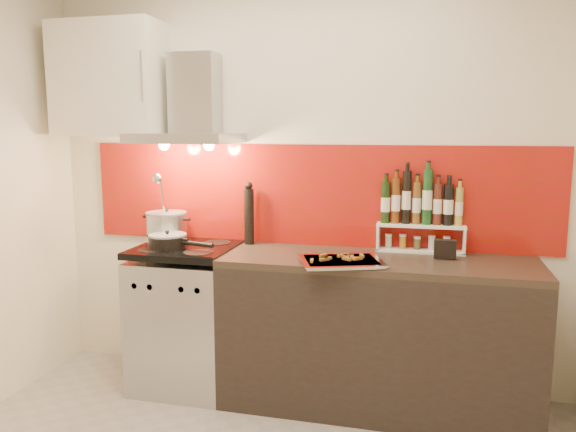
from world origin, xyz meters
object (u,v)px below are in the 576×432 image
(stock_pot, at_px, (167,226))
(saute_pan, at_px, (169,241))
(range_stove, at_px, (187,318))
(baking_tray, at_px, (341,261))
(counter, at_px, (377,333))
(pepper_mill, at_px, (249,214))

(stock_pot, xyz_separation_m, saute_pan, (0.11, -0.19, -0.05))
(range_stove, height_order, baking_tray, baking_tray)
(counter, bearing_deg, saute_pan, -176.99)
(range_stove, xyz_separation_m, counter, (1.20, 0.00, 0.01))
(stock_pot, xyz_separation_m, pepper_mill, (0.54, 0.09, 0.09))
(saute_pan, bearing_deg, counter, 3.01)
(range_stove, relative_size, stock_pot, 3.45)
(counter, height_order, stock_pot, stock_pot)
(pepper_mill, relative_size, baking_tray, 0.75)
(saute_pan, xyz_separation_m, pepper_mill, (0.43, 0.28, 0.14))
(counter, height_order, baking_tray, baking_tray)
(counter, relative_size, saute_pan, 4.01)
(saute_pan, xyz_separation_m, baking_tray, (1.09, -0.11, -0.04))
(range_stove, height_order, stock_pot, stock_pot)
(counter, distance_m, baking_tray, 0.53)
(stock_pot, bearing_deg, counter, -5.08)
(range_stove, relative_size, saute_pan, 2.03)
(range_stove, distance_m, baking_tray, 1.13)
(range_stove, height_order, pepper_mill, pepper_mill)
(stock_pot, distance_m, baking_tray, 1.24)
(pepper_mill, bearing_deg, counter, -13.86)
(pepper_mill, bearing_deg, baking_tray, -30.65)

